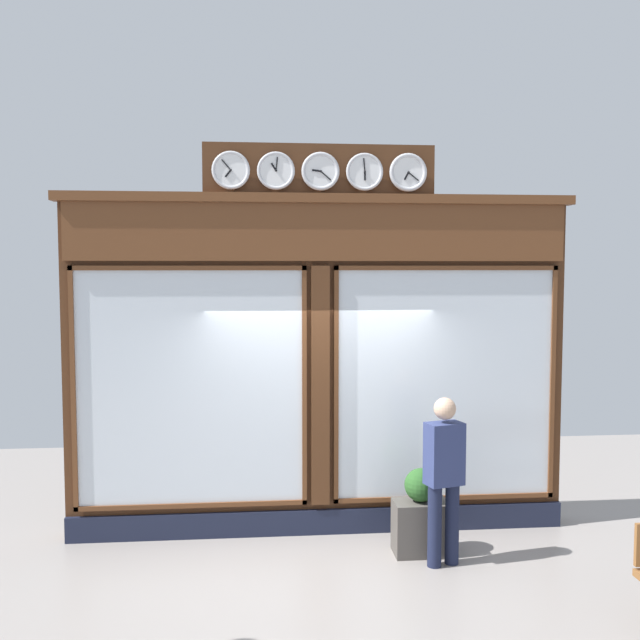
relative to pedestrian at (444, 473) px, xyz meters
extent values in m
cube|color=#4C2B16|center=(1.14, -1.11, 0.90)|extent=(5.52, 0.30, 3.66)
cube|color=#191E33|center=(1.14, -0.94, -0.79)|extent=(5.52, 0.08, 0.28)
cube|color=brown|center=(1.14, -0.92, 2.42)|extent=(5.41, 0.08, 0.62)
cube|color=brown|center=(1.14, -0.94, 2.78)|extent=(5.63, 0.20, 0.10)
cube|color=silver|center=(-0.26, -0.95, 0.74)|extent=(2.41, 0.02, 2.54)
cube|color=brown|center=(-0.26, -0.93, 2.03)|extent=(2.51, 0.04, 0.05)
cube|color=brown|center=(-0.26, -0.93, -0.56)|extent=(2.51, 0.04, 0.05)
cube|color=brown|center=(-1.49, -0.93, 0.74)|extent=(0.05, 0.04, 2.64)
cube|color=brown|center=(0.97, -0.93, 0.74)|extent=(0.05, 0.04, 2.64)
cube|color=silver|center=(2.55, -0.95, 0.74)|extent=(2.41, 0.02, 2.54)
cube|color=brown|center=(2.55, -0.93, 2.03)|extent=(2.51, 0.04, 0.05)
cube|color=brown|center=(2.55, -0.93, -0.56)|extent=(2.51, 0.04, 0.05)
cube|color=brown|center=(3.78, -0.93, 0.74)|extent=(0.05, 0.04, 2.64)
cube|color=brown|center=(1.32, -0.93, 0.74)|extent=(0.05, 0.04, 2.64)
cube|color=#4C2B16|center=(1.14, -0.93, 0.74)|extent=(0.20, 0.10, 2.64)
cube|color=#4C2B16|center=(1.14, -0.98, 3.06)|extent=(2.51, 0.06, 0.61)
cylinder|color=white|center=(0.19, -0.90, 3.06)|extent=(0.34, 0.02, 0.34)
torus|color=silver|center=(0.19, -0.90, 3.06)|extent=(0.41, 0.05, 0.41)
cube|color=black|center=(0.21, -0.89, 3.02)|extent=(0.06, 0.01, 0.09)
cube|color=black|center=(0.14, -0.89, 3.02)|extent=(0.12, 0.01, 0.10)
sphere|color=black|center=(0.19, -0.89, 3.06)|extent=(0.02, 0.02, 0.02)
cylinder|color=white|center=(0.67, -0.90, 3.06)|extent=(0.34, 0.02, 0.34)
torus|color=silver|center=(0.67, -0.90, 3.06)|extent=(0.40, 0.04, 0.40)
cube|color=black|center=(0.67, -0.89, 3.02)|extent=(0.02, 0.01, 0.09)
cube|color=black|center=(0.67, -0.89, 3.13)|extent=(0.02, 0.01, 0.14)
sphere|color=black|center=(0.67, -0.89, 3.06)|extent=(0.02, 0.02, 0.02)
cylinder|color=white|center=(1.14, -0.90, 3.06)|extent=(0.34, 0.02, 0.34)
torus|color=silver|center=(1.14, -0.90, 3.06)|extent=(0.41, 0.04, 0.41)
cube|color=black|center=(1.19, -0.89, 3.07)|extent=(0.09, 0.01, 0.03)
cube|color=black|center=(1.09, -0.89, 3.02)|extent=(0.12, 0.01, 0.10)
sphere|color=black|center=(1.14, -0.89, 3.06)|extent=(0.02, 0.02, 0.02)
cylinder|color=white|center=(1.62, -0.90, 3.06)|extent=(0.34, 0.02, 0.34)
torus|color=silver|center=(1.62, -0.90, 3.06)|extent=(0.40, 0.04, 0.40)
cube|color=black|center=(1.64, -0.89, 3.10)|extent=(0.06, 0.01, 0.09)
cube|color=black|center=(1.61, -0.89, 3.13)|extent=(0.03, 0.01, 0.14)
sphere|color=black|center=(1.62, -0.89, 3.06)|extent=(0.02, 0.02, 0.02)
cylinder|color=white|center=(2.10, -0.90, 3.06)|extent=(0.34, 0.02, 0.34)
torus|color=silver|center=(2.10, -0.90, 3.06)|extent=(0.41, 0.04, 0.41)
cube|color=black|center=(2.12, -0.89, 3.03)|extent=(0.07, 0.01, 0.08)
cube|color=black|center=(2.14, -0.89, 3.12)|extent=(0.10, 0.01, 0.12)
sphere|color=black|center=(2.10, -0.89, 3.06)|extent=(0.02, 0.02, 0.02)
cylinder|color=#191E38|center=(0.10, 0.03, -0.52)|extent=(0.14, 0.14, 0.82)
cylinder|color=#191E38|center=(-0.10, -0.03, -0.52)|extent=(0.14, 0.14, 0.82)
cube|color=navy|center=(0.00, 0.00, 0.20)|extent=(0.41, 0.31, 0.62)
sphere|color=tan|center=(0.00, 0.00, 0.65)|extent=(0.22, 0.22, 0.22)
cube|color=#4C4742|center=(0.16, -0.31, -0.65)|extent=(0.56, 0.36, 0.55)
sphere|color=#285623|center=(0.16, -0.31, -0.21)|extent=(0.34, 0.34, 0.34)
camera|label=1|loc=(1.88, 6.86, 2.05)|focal=40.49mm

